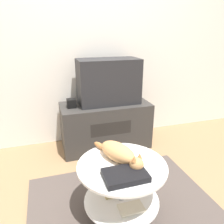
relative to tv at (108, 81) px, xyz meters
name	(u,v)px	position (x,y,z in m)	size (l,w,h in m)	color
ground_plane	(128,218)	(-0.19, -1.14, -0.78)	(12.00, 12.00, 0.00)	#93704C
wall_back	(85,31)	(-0.19, 0.29, 0.52)	(8.00, 0.05, 2.60)	silver
rug	(128,217)	(-0.19, -1.14, -0.77)	(1.43, 1.31, 0.02)	#4C423D
tv_stand	(106,125)	(-0.05, -0.03, -0.51)	(1.00, 0.46, 0.53)	#33302D
tv	(108,81)	(0.00, 0.00, 0.00)	(0.67, 0.34, 0.49)	#232326
speaker	(71,103)	(-0.43, -0.04, -0.20)	(0.09, 0.09, 0.09)	black
coffee_table	(122,183)	(-0.23, -1.08, -0.49)	(0.62, 0.62, 0.42)	#B2B2B7
dvd_box	(125,175)	(-0.26, -1.23, -0.32)	(0.27, 0.18, 0.04)	black
cat	(119,153)	(-0.23, -1.03, -0.28)	(0.27, 0.46, 0.12)	tan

